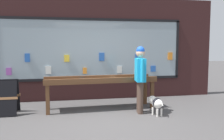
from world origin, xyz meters
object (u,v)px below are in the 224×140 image
object	(u,v)px
display_table_main	(101,83)
person_browsing	(140,74)
sandwich_board_sign	(7,97)
small_dog	(156,103)

from	to	relation	value
display_table_main	person_browsing	xyz separation A→B (m)	(0.91, -0.60, 0.27)
person_browsing	display_table_main	bearing A→B (deg)	64.34
sandwich_board_sign	display_table_main	bearing A→B (deg)	1.00
display_table_main	sandwich_board_sign	size ratio (longest dim) A/B	3.49
display_table_main	small_dog	distance (m)	1.57
small_dog	person_browsing	bearing A→B (deg)	36.40
person_browsing	sandwich_board_sign	world-z (taller)	person_browsing
display_table_main	small_dog	bearing A→B (deg)	-35.42
sandwich_board_sign	small_dog	bearing A→B (deg)	-13.36
small_dog	sandwich_board_sign	distance (m)	3.68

